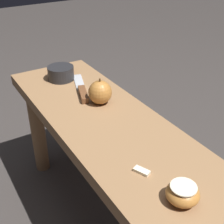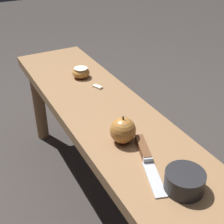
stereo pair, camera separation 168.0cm
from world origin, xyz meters
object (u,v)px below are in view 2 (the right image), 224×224
object	(u,v)px
apple_whole	(123,130)
apple_cut	(81,73)
knife	(146,155)
wooden_bench	(102,125)
bowl	(183,182)

from	to	relation	value
apple_whole	apple_cut	bearing A→B (deg)	-7.92
knife	apple_whole	xyz separation A→B (m)	(0.10, 0.02, 0.03)
wooden_bench	apple_whole	xyz separation A→B (m)	(-0.22, 0.04, 0.13)
wooden_bench	bowl	xyz separation A→B (m)	(-0.46, 0.00, 0.11)
apple_whole	bowl	xyz separation A→B (m)	(-0.24, -0.03, -0.01)
knife	apple_cut	size ratio (longest dim) A/B	3.19
bowl	wooden_bench	bearing A→B (deg)	-0.45
wooden_bench	knife	distance (m)	0.33
knife	bowl	bearing A→B (deg)	24.14
wooden_bench	bowl	world-z (taller)	bowl
knife	apple_cut	distance (m)	0.57
wooden_bench	bowl	distance (m)	0.48
wooden_bench	apple_whole	distance (m)	0.26
apple_cut	bowl	bearing A→B (deg)	177.39
apple_cut	wooden_bench	bearing A→B (deg)	173.38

